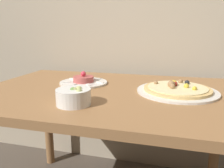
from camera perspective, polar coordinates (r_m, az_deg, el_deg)
dining_table at (r=1.10m, az=-0.56°, el=-6.18°), size 1.29×0.86×0.72m
pizza_plate at (r=1.07m, az=16.62°, el=-1.41°), size 0.37×0.37×0.05m
tartare_plate at (r=1.21m, az=-7.44°, el=0.73°), size 0.26×0.26×0.07m
small_bowl at (r=0.86m, az=-9.97°, el=-3.21°), size 0.14×0.14×0.07m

